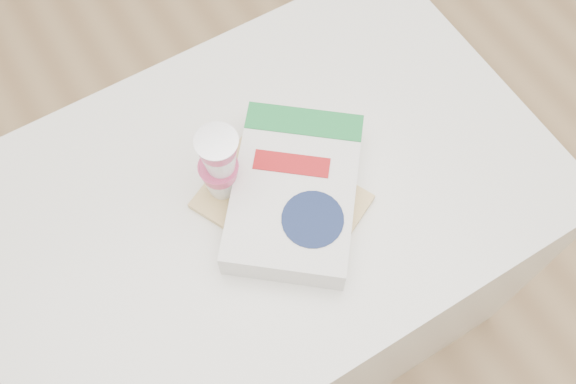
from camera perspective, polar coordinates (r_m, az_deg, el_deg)
The scene contains 5 objects.
table at distance 1.48m, azimuth -1.73°, elevation -6.31°, with size 1.02×0.68×0.77m, color white.
cutting_board at distance 1.11m, azimuth -0.56°, elevation -0.86°, with size 0.19×0.26×0.01m, color #E7D17F.
bananas at distance 1.07m, azimuth 0.34°, elevation -2.24°, with size 0.12×0.18×0.05m.
yogurt_stack at distance 1.04m, azimuth -6.14°, elevation 2.48°, with size 0.07×0.07×0.16m.
cereal_box at distance 1.09m, azimuth 0.59°, elevation -0.03°, with size 0.35×0.36×0.07m.
Camera 1 is at (-0.22, -0.45, 1.78)m, focal length 40.00 mm.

